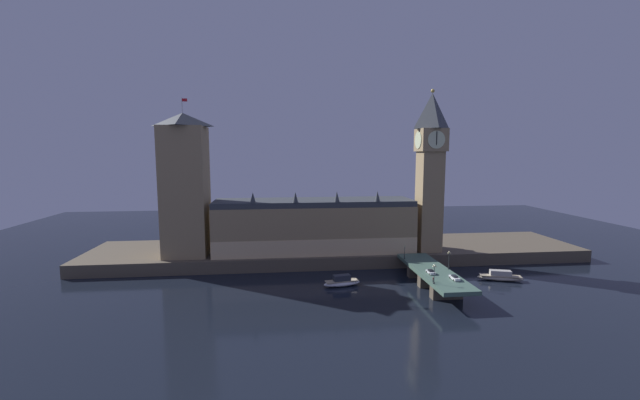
% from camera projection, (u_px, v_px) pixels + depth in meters
% --- Properties ---
extents(ground_plane, '(400.00, 400.00, 0.00)m').
position_uv_depth(ground_plane, '(353.00, 285.00, 143.31)').
color(ground_plane, black).
extents(embankment, '(220.00, 42.00, 5.27)m').
position_uv_depth(embankment, '(337.00, 251.00, 181.49)').
color(embankment, brown).
rests_on(embankment, ground_plane).
extents(parliament_hall, '(85.46, 22.44, 26.96)m').
position_uv_depth(parliament_hall, '(314.00, 225.00, 171.26)').
color(parliament_hall, '#9E845B').
rests_on(parliament_hall, embankment).
extents(clock_tower, '(11.70, 11.81, 69.39)m').
position_uv_depth(clock_tower, '(430.00, 167.00, 168.28)').
color(clock_tower, '#9E845B').
rests_on(clock_tower, embankment).
extents(victoria_tower, '(17.82, 17.82, 64.83)m').
position_uv_depth(victoria_tower, '(185.00, 185.00, 162.01)').
color(victoria_tower, '#9E845B').
rests_on(victoria_tower, embankment).
extents(bridge, '(12.16, 46.00, 6.29)m').
position_uv_depth(bridge, '(433.00, 275.00, 140.85)').
color(bridge, '#476656').
rests_on(bridge, ground_plane).
extents(car_northbound_trail, '(2.07, 4.11, 1.34)m').
position_uv_depth(car_northbound_trail, '(431.00, 272.00, 135.98)').
color(car_northbound_trail, white).
rests_on(car_northbound_trail, bridge).
extents(car_southbound_lead, '(1.94, 4.79, 1.42)m').
position_uv_depth(car_southbound_lead, '(455.00, 278.00, 129.54)').
color(car_southbound_lead, white).
rests_on(car_southbound_lead, bridge).
extents(pedestrian_near_rail, '(0.38, 0.38, 1.68)m').
position_uv_depth(pedestrian_near_rail, '(433.00, 279.00, 127.07)').
color(pedestrian_near_rail, black).
rests_on(pedestrian_near_rail, bridge).
extents(pedestrian_far_rail, '(0.38, 0.38, 1.72)m').
position_uv_depth(pedestrian_far_rail, '(404.00, 256.00, 155.75)').
color(pedestrian_far_rail, black).
rests_on(pedestrian_far_rail, bridge).
extents(street_lamp_near, '(1.34, 0.60, 6.32)m').
position_uv_depth(street_lamp_near, '(434.00, 272.00, 125.00)').
color(street_lamp_near, '#2D3333').
rests_on(street_lamp_near, bridge).
extents(street_lamp_mid, '(1.34, 0.60, 6.63)m').
position_uv_depth(street_lamp_mid, '(449.00, 258.00, 140.74)').
color(street_lamp_mid, '#2D3333').
rests_on(street_lamp_mid, bridge).
extents(street_lamp_far, '(1.34, 0.60, 5.85)m').
position_uv_depth(street_lamp_far, '(405.00, 250.00, 154.10)').
color(street_lamp_far, '#2D3333').
rests_on(street_lamp_far, bridge).
extents(boat_upstream, '(14.28, 6.75, 4.10)m').
position_uv_depth(boat_upstream, '(342.00, 282.00, 141.85)').
color(boat_upstream, white).
rests_on(boat_upstream, ground_plane).
extents(boat_downstream, '(17.22, 8.89, 3.88)m').
position_uv_depth(boat_downstream, '(500.00, 277.00, 148.06)').
color(boat_downstream, '#B2A893').
rests_on(boat_downstream, ground_plane).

